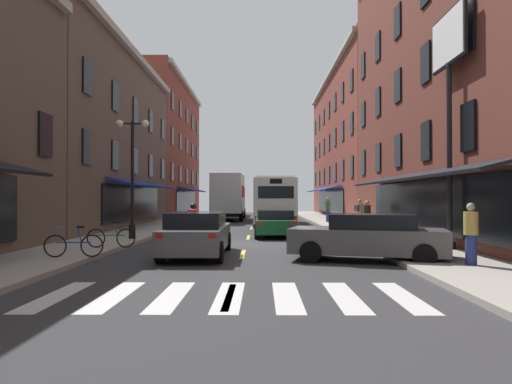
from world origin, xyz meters
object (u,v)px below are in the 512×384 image
Objects in this scene: transit_bus at (273,201)px; bicycle_near at (74,245)px; sedan_near at (368,237)px; pedestrian_near at (359,213)px; pedestrian_far at (471,233)px; sedan_far at (197,234)px; sedan_mid at (275,223)px; pedestrian_rear at (328,209)px; billboard_sign at (449,68)px; street_lamp_twin at (132,173)px; sedan_rear at (234,209)px; bicycle_mid at (111,237)px; box_truck at (229,197)px; motorcycle_rider at (193,226)px; pedestrian_mid at (367,216)px.

bicycle_near is at bearing -108.94° from transit_bus.
pedestrian_near is at bearing 78.94° from sedan_near.
pedestrian_far is (-0.25, -14.57, -0.06)m from pedestrian_near.
pedestrian_near is at bearing 56.63° from sedan_far.
sedan_near is at bearing -12.13° from sedan_far.
bicycle_near is at bearing -124.51° from sedan_mid.
transit_bus is at bearing 10.08° from pedestrian_rear.
billboard_sign reaches higher than street_lamp_twin.
bicycle_mid is at bearing -93.96° from sedan_rear.
box_truck is at bearing 83.39° from bicycle_mid.
bicycle_mid is (-2.32, -33.54, -0.20)m from sedan_rear.
pedestrian_near is at bearing 93.93° from billboard_sign.
billboard_sign reaches higher than motorcycle_rider.
billboard_sign is at bearing -67.86° from box_truck.
sedan_near is 0.94× the size of street_lamp_twin.
bicycle_near is 1.06× the size of pedestrian_far.
box_truck is 3.86× the size of motorcycle_rider.
sedan_near is 2.31× the size of motorcycle_rider.
billboard_sign is at bearing 32.32° from sedan_near.
sedan_near is 9.06m from sedan_mid.
sedan_rear is at bearing 85.10° from street_lamp_twin.
sedan_mid is 4.68m from pedestrian_mid.
sedan_mid is 6.56m from pedestrian_near.
billboard_sign reaches higher than pedestrian_rear.
sedan_mid is (3.34, -15.76, -1.29)m from box_truck.
sedan_rear is at bearing 86.04° from bicycle_mid.
pedestrian_far is (10.70, -3.96, 0.46)m from bicycle_mid.
pedestrian_near reaches higher than pedestrian_mid.
bicycle_mid is 1.07× the size of pedestrian_far.
sedan_rear is at bearing -71.69° from pedestrian_rear.
transit_bus reaches higher than sedan_near.
pedestrian_near reaches higher than sedan_far.
sedan_rear is 0.84× the size of street_lamp_twin.
pedestrian_near reaches higher than sedan_rear.
sedan_rear is at bearing 99.66° from sedan_near.
billboard_sign is at bearing -29.21° from pedestrian_near.
pedestrian_mid is (4.48, -8.86, -0.72)m from transit_bus.
pedestrian_near is (-0.74, 10.84, -5.31)m from billboard_sign.
billboard_sign is at bearing 6.32° from sedan_far.
street_lamp_twin is at bearing 90.04° from bicycle_near.
pedestrian_far is at bearing -36.20° from sedan_near.
bicycle_mid is (-2.46, -2.79, -0.21)m from motorcycle_rider.
street_lamp_twin reaches higher than sedan_rear.
transit_bus is 2.35× the size of sedan_mid.
motorcycle_rider is (-0.11, -19.38, -1.26)m from box_truck.
box_truck is at bearing 163.22° from pedestrian_far.
transit_bus reaches higher than pedestrian_mid.
street_lamp_twin is at bearing -98.61° from box_truck.
street_lamp_twin is (-0.25, 3.51, 2.45)m from bicycle_mid.
transit_bus is at bearing 80.38° from sedan_far.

